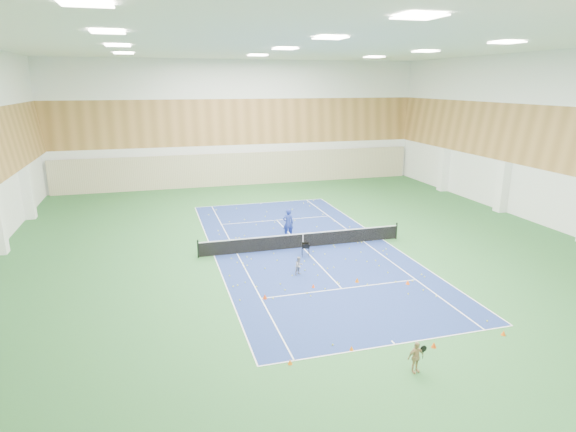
{
  "coord_description": "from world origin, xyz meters",
  "views": [
    {
      "loc": [
        -8.62,
        -26.82,
        9.88
      ],
      "look_at": [
        -0.84,
        0.4,
        2.0
      ],
      "focal_mm": 30.0,
      "sensor_mm": 36.0,
      "label": 1
    }
  ],
  "objects_px": {
    "tennis_net": "(303,239)",
    "coach": "(288,223)",
    "child_court": "(299,266)",
    "ball_cart": "(305,250)",
    "child_apron": "(416,357)"
  },
  "relations": [
    {
      "from": "child_apron",
      "to": "tennis_net",
      "type": "bearing_deg",
      "value": 79.67
    },
    {
      "from": "coach",
      "to": "tennis_net",
      "type": "bearing_deg",
      "value": 101.83
    },
    {
      "from": "child_court",
      "to": "child_apron",
      "type": "relative_size",
      "value": 0.86
    },
    {
      "from": "tennis_net",
      "to": "coach",
      "type": "distance_m",
      "value": 2.3
    },
    {
      "from": "coach",
      "to": "child_court",
      "type": "xyz_separation_m",
      "value": [
        -1.19,
        -6.29,
        -0.47
      ]
    },
    {
      "from": "tennis_net",
      "to": "coach",
      "type": "relative_size",
      "value": 6.6
    },
    {
      "from": "ball_cart",
      "to": "child_apron",
      "type": "bearing_deg",
      "value": -76.52
    },
    {
      "from": "child_court",
      "to": "tennis_net",
      "type": "bearing_deg",
      "value": 43.84
    },
    {
      "from": "tennis_net",
      "to": "child_apron",
      "type": "relative_size",
      "value": 10.97
    },
    {
      "from": "tennis_net",
      "to": "child_court",
      "type": "distance_m",
      "value": 4.33
    },
    {
      "from": "child_apron",
      "to": "child_court",
      "type": "bearing_deg",
      "value": 88.19
    },
    {
      "from": "child_apron",
      "to": "ball_cart",
      "type": "height_order",
      "value": "child_apron"
    },
    {
      "from": "tennis_net",
      "to": "child_court",
      "type": "height_order",
      "value": "tennis_net"
    },
    {
      "from": "tennis_net",
      "to": "coach",
      "type": "xyz_separation_m",
      "value": [
        -0.31,
        2.24,
        0.42
      ]
    },
    {
      "from": "coach",
      "to": "child_apron",
      "type": "xyz_separation_m",
      "value": [
        0.1,
        -15.95,
        -0.39
      ]
    }
  ]
}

